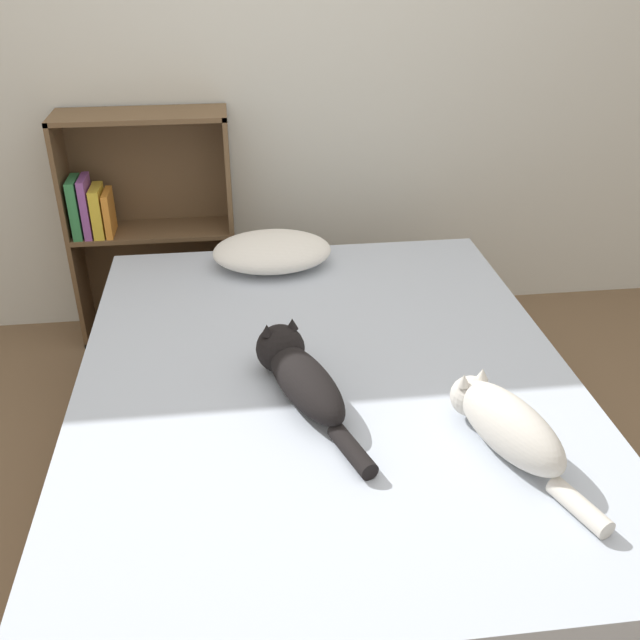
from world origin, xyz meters
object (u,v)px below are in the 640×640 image
pillow (272,251)px  cat_light (506,424)px  bed (326,438)px  cat_dark (299,373)px  bookshelf (147,224)px

pillow → cat_light: 1.31m
bed → cat_dark: (-0.09, -0.09, 0.33)m
cat_dark → bookshelf: 1.46m
bed → pillow: bearing=98.2°
cat_light → bookshelf: size_ratio=0.52×
bed → cat_dark: bearing=-134.2°
bed → pillow: size_ratio=4.21×
pillow → cat_light: bearing=-66.1°
pillow → cat_light: cat_light is taller
bookshelf → pillow: bearing=-41.3°
cat_dark → bookshelf: bookshelf is taller
cat_light → cat_dark: cat_dark is taller
bed → bookshelf: 1.44m
pillow → bookshelf: 0.71m
pillow → cat_dark: (0.02, -0.88, 0.00)m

